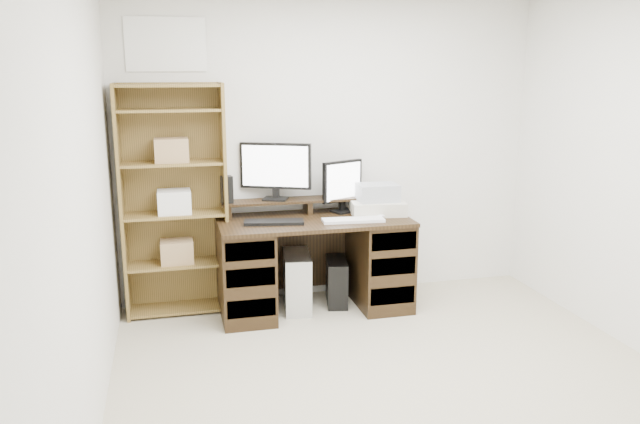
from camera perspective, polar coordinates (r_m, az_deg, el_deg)
name	(u,v)px	position (r m, az deg, el deg)	size (l,w,h in m)	color
room	(426,195)	(3.34, 9.71, 1.56)	(3.54, 4.04, 2.54)	#BAB094
desk	(314,262)	(5.00, -0.58, -4.61)	(1.50, 0.70, 0.75)	black
riser_shelf	(308,202)	(5.08, -1.13, 0.96)	(1.40, 0.22, 0.12)	black
monitor_wide	(275,168)	(5.00, -4.09, 4.02)	(0.54, 0.27, 0.46)	black
monitor_small	(342,184)	(5.09, 2.06, 2.55)	(0.37, 0.22, 0.42)	black
speaker	(227,190)	(4.94, -8.52, 2.05)	(0.09, 0.09, 0.21)	black
keyboard_black	(274,222)	(4.75, -4.23, -0.93)	(0.45, 0.15, 0.03)	black
keyboard_white	(353,220)	(4.81, 3.05, -0.75)	(0.48, 0.14, 0.02)	white
mouse	(381,216)	(4.95, 5.59, -0.33)	(0.09, 0.06, 0.04)	silver
printer	(377,207)	(5.08, 5.26, 0.43)	(0.43, 0.32, 0.11)	beige
basket	(378,192)	(5.05, 5.29, 1.79)	(0.32, 0.23, 0.14)	#9FA3A9
tower_silver	(297,281)	(5.06, -2.11, -6.33)	(0.20, 0.46, 0.46)	silver
tower_black	(337,281)	(5.18, 1.54, -6.37)	(0.23, 0.40, 0.38)	black
bookshelf	(174,199)	(4.96, -13.19, 1.18)	(0.80, 0.30, 1.80)	olive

